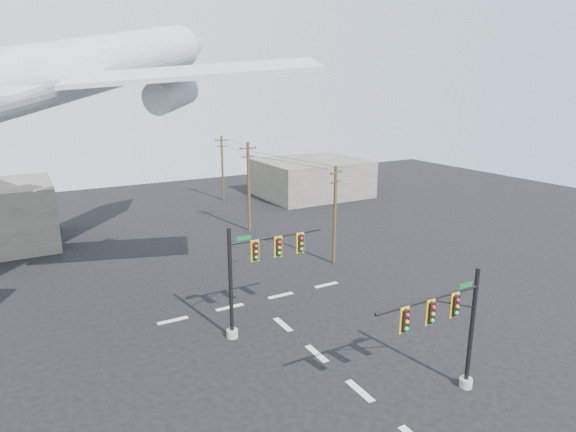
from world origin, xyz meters
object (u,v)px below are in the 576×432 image
signal_mast_near (451,330)px  utility_pole_b (249,185)px  utility_pole_a (335,214)px  airliner (96,66)px  utility_pole_c (222,167)px  signal_mast_far (255,273)px

signal_mast_near → utility_pole_b: size_ratio=0.69×
signal_mast_near → utility_pole_a: size_ratio=0.76×
signal_mast_near → utility_pole_a: utility_pole_a is taller
airliner → utility_pole_b: bearing=-9.5°
utility_pole_a → airliner: airliner is taller
utility_pole_a → utility_pole_c: utility_pole_c is taller
utility_pole_a → utility_pole_b: utility_pole_b is taller
signal_mast_near → airliner: size_ratio=0.24×
utility_pole_a → signal_mast_near: bearing=-132.0°
airliner → utility_pole_c: bearing=10.4°
signal_mast_far → airliner: 16.85m
signal_mast_near → airliner: 26.42m
utility_pole_c → airliner: size_ratio=0.32×
signal_mast_near → utility_pole_a: bearing=72.0°
signal_mast_near → utility_pole_c: size_ratio=0.75×
signal_mast_far → utility_pole_a: bearing=34.6°
utility_pole_b → utility_pole_c: 15.16m
utility_pole_c → airliner: bearing=-104.6°
utility_pole_b → airliner: size_ratio=0.35×
signal_mast_near → utility_pole_b: (3.69, 30.64, 1.26)m
signal_mast_far → utility_pole_c: 37.04m
utility_pole_a → utility_pole_b: (-2.16, 12.56, 0.46)m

